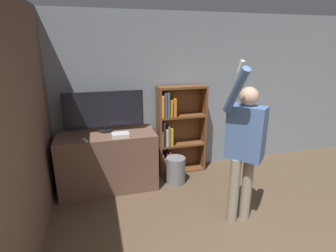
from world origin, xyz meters
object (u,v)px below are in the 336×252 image
Objects in this scene: person at (245,144)px; bookshelf at (176,131)px; television at (104,111)px; waste_bin at (176,170)px; game_console at (121,135)px.

bookshelf is at bearing 151.11° from person.
bookshelf is 1.63m from person.
television is 1.49m from waste_bin.
bookshelf is (0.99, 0.45, -0.18)m from game_console.
waste_bin is (0.86, 0.03, -0.70)m from game_console.
person is 1.50m from waste_bin.
waste_bin is at bearing 161.38° from person.
television is 0.58× the size of person.
person is (0.37, -1.56, 0.31)m from bookshelf.
person is (1.36, -1.11, 0.13)m from game_console.
person is 4.63× the size of waste_bin.
person reaches higher than television.
television reaches higher than game_console.
television is 0.48m from game_console.
television is at bearing 165.07° from waste_bin.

